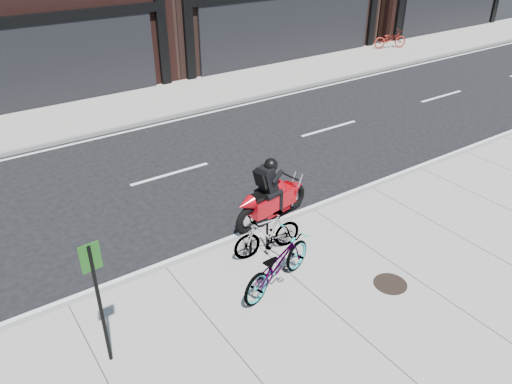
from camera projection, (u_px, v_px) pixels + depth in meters
ground at (204, 204)px, 12.78m from camera, size 120.00×120.00×0.00m
sidewalk_near at (337, 317)px, 9.15m from camera, size 60.00×6.00×0.13m
sidewalk_far at (102, 112)px, 18.31m from camera, size 60.00×3.50×0.13m
bike_rack at (259, 234)px, 10.57m from camera, size 0.47×0.07×0.78m
bicycle_front at (277, 264)px, 9.59m from camera, size 2.10×1.25×1.04m
bicycle_rear at (267, 233)px, 10.55m from camera, size 1.63×0.60×0.96m
motorcycle at (275, 195)px, 11.82m from camera, size 2.26×0.73×1.70m
bicycle_far at (390, 39)px, 26.22m from camera, size 1.90×1.19×0.94m
manhole_cover at (390, 284)px, 9.86m from camera, size 0.87×0.87×0.02m
sign_post at (98, 294)px, 7.55m from camera, size 0.31×0.06×2.32m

